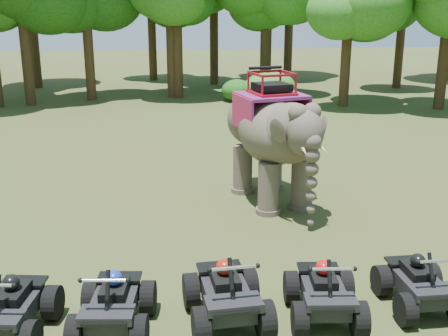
# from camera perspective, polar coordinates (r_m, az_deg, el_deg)

# --- Properties ---
(ground) EXTENTS (110.00, 110.00, 0.00)m
(ground) POSITION_cam_1_polar(r_m,az_deg,el_deg) (11.56, 0.76, -10.78)
(ground) COLOR #47381E
(ground) RESTS_ON ground
(elephant) EXTENTS (2.79, 4.62, 3.62)m
(elephant) POSITION_cam_1_polar(r_m,az_deg,el_deg) (15.18, 4.87, 3.18)
(elephant) COLOR #4F4539
(elephant) RESTS_ON ground
(atv_0) EXTENTS (1.51, 1.89, 1.27)m
(atv_0) POSITION_cam_1_polar(r_m,az_deg,el_deg) (9.99, -20.97, -12.53)
(atv_0) COLOR black
(atv_0) RESTS_ON ground
(atv_1) EXTENTS (1.44, 1.84, 1.27)m
(atv_1) POSITION_cam_1_polar(r_m,az_deg,el_deg) (9.67, -11.21, -12.70)
(atv_1) COLOR black
(atv_1) RESTS_ON ground
(atv_2) EXTENTS (1.44, 1.89, 1.34)m
(atv_2) POSITION_cam_1_polar(r_m,az_deg,el_deg) (9.73, 0.26, -11.90)
(atv_2) COLOR black
(atv_2) RESTS_ON ground
(atv_3) EXTENTS (1.40, 1.80, 1.24)m
(atv_3) POSITION_cam_1_polar(r_m,az_deg,el_deg) (10.01, 10.17, -11.64)
(atv_3) COLOR black
(atv_3) RESTS_ON ground
(atv_4) EXTENTS (1.19, 1.63, 1.21)m
(atv_4) POSITION_cam_1_polar(r_m,az_deg,el_deg) (10.75, 19.30, -10.40)
(atv_4) COLOR black
(atv_4) RESTS_ON ground
(tree_0) EXTENTS (5.67, 5.67, 8.10)m
(tree_0) POSITION_cam_1_polar(r_m,az_deg,el_deg) (32.19, -4.79, 14.29)
(tree_0) COLOR #195114
(tree_0) RESTS_ON ground
(tree_1) EXTENTS (5.38, 5.38, 7.69)m
(tree_1) POSITION_cam_1_polar(r_m,az_deg,el_deg) (33.86, 4.20, 14.07)
(tree_1) COLOR #195114
(tree_1) RESTS_ON ground
(tree_2) EXTENTS (5.02, 5.02, 7.17)m
(tree_2) POSITION_cam_1_polar(r_m,az_deg,el_deg) (30.08, 12.40, 12.93)
(tree_2) COLOR #195114
(tree_2) RESTS_ON ground
(tree_3) EXTENTS (5.61, 5.61, 8.01)m
(tree_3) POSITION_cam_1_polar(r_m,az_deg,el_deg) (30.65, 21.71, 13.02)
(tree_3) COLOR #195114
(tree_3) RESTS_ON ground
(tree_25) EXTENTS (5.46, 5.46, 7.80)m
(tree_25) POSITION_cam_1_polar(r_m,az_deg,el_deg) (32.18, -13.73, 13.63)
(tree_25) COLOR #195114
(tree_25) RESTS_ON ground
(tree_26) EXTENTS (6.73, 6.73, 9.62)m
(tree_26) POSITION_cam_1_polar(r_m,az_deg,el_deg) (41.09, 6.67, 15.79)
(tree_26) COLOR #195114
(tree_26) RESTS_ON ground
(tree_27) EXTENTS (5.64, 5.64, 8.06)m
(tree_27) POSITION_cam_1_polar(r_m,az_deg,el_deg) (31.45, -19.70, 13.32)
(tree_27) COLOR #195114
(tree_27) RESTS_ON ground
(tree_29) EXTENTS (5.41, 5.41, 7.73)m
(tree_29) POSITION_cam_1_polar(r_m,az_deg,el_deg) (32.28, -5.45, 13.95)
(tree_29) COLOR #195114
(tree_29) RESTS_ON ground
(tree_31) EXTENTS (6.68, 6.68, 9.55)m
(tree_31) POSITION_cam_1_polar(r_m,az_deg,el_deg) (37.85, -19.03, 14.92)
(tree_31) COLOR #195114
(tree_31) RESTS_ON ground
(tree_32) EXTENTS (5.29, 5.29, 7.55)m
(tree_32) POSITION_cam_1_polar(r_m,az_deg,el_deg) (37.45, 17.58, 13.50)
(tree_32) COLOR #195114
(tree_32) RESTS_ON ground
(tree_34) EXTENTS (5.77, 5.77, 8.25)m
(tree_34) POSITION_cam_1_polar(r_m,az_deg,el_deg) (37.48, -1.03, 14.78)
(tree_34) COLOR #195114
(tree_34) RESTS_ON ground
(tree_35) EXTENTS (5.80, 5.80, 8.29)m
(tree_35) POSITION_cam_1_polar(r_m,az_deg,el_deg) (39.77, -7.38, 14.78)
(tree_35) COLOR #195114
(tree_35) RESTS_ON ground
(tree_36) EXTENTS (5.32, 5.32, 7.60)m
(tree_36) POSITION_cam_1_polar(r_m,az_deg,el_deg) (40.44, 4.51, 14.40)
(tree_36) COLOR #195114
(tree_36) RESTS_ON ground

